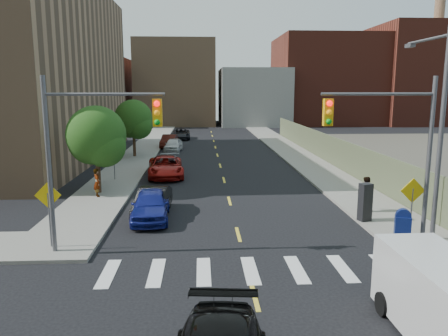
{
  "coord_description": "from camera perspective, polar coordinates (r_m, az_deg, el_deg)",
  "views": [
    {
      "loc": [
        -1.67,
        -10.84,
        6.5
      ],
      "look_at": [
        -0.33,
        13.87,
        2.0
      ],
      "focal_mm": 35.0,
      "sensor_mm": 36.0,
      "label": 1
    }
  ],
  "objects": [
    {
      "name": "bg_bldg_east",
      "position": [
        86.17,
        13.08,
        11.04
      ],
      "size": [
        18.0,
        18.0,
        16.0
      ],
      "primitive_type": "cube",
      "color": "#592319",
      "rests_on": "ground"
    },
    {
      "name": "tree_west_far",
      "position": [
        42.47,
        -11.74,
        6.01
      ],
      "size": [
        3.66,
        3.64,
        5.52
      ],
      "color": "#332114",
      "rests_on": "ground"
    },
    {
      "name": "ground",
      "position": [
        12.75,
        5.18,
        -20.39
      ],
      "size": [
        160.0,
        160.0,
        0.0
      ],
      "primitive_type": "plane",
      "color": "black",
      "rests_on": "ground"
    },
    {
      "name": "mailbox",
      "position": [
        19.6,
        22.29,
        -7.15
      ],
      "size": [
        0.73,
        0.64,
        1.51
      ],
      "rotation": [
        0.0,
        0.0,
        -0.32
      ],
      "color": "navy",
      "rests_on": "sidewalk_ne"
    },
    {
      "name": "parked_car_silver",
      "position": [
        34.34,
        -7.29,
        0.42
      ],
      "size": [
        1.85,
        4.54,
        1.32
      ],
      "primitive_type": "imported",
      "rotation": [
        0.0,
        0.0,
        -0.0
      ],
      "color": "#A3A6AA",
      "rests_on": "ground"
    },
    {
      "name": "sidewalk_ne",
      "position": [
        53.57,
        7.05,
        3.34
      ],
      "size": [
        3.5,
        73.0,
        0.15
      ],
      "primitive_type": "cube",
      "color": "gray",
      "rests_on": "ground"
    },
    {
      "name": "parked_car_red",
      "position": [
        32.87,
        -7.63,
        0.16
      ],
      "size": [
        3.02,
        5.71,
        1.53
      ],
      "primitive_type": "imported",
      "rotation": [
        0.0,
        0.0,
        0.09
      ],
      "color": "#A11510",
      "rests_on": "ground"
    },
    {
      "name": "parked_car_white",
      "position": [
        46.32,
        -6.61,
        3.03
      ],
      "size": [
        2.05,
        4.22,
        1.39
      ],
      "primitive_type": "imported",
      "rotation": [
        0.0,
        0.0,
        -0.1
      ],
      "color": "silver",
      "rests_on": "ground"
    },
    {
      "name": "sidewalk_nw",
      "position": [
        53.08,
        -9.68,
        3.2
      ],
      "size": [
        3.5,
        73.0,
        0.15
      ],
      "primitive_type": "cube",
      "color": "gray",
      "rests_on": "ground"
    },
    {
      "name": "warn_sign_ne",
      "position": [
        19.99,
        23.38,
        -3.58
      ],
      "size": [
        1.06,
        0.06,
        2.83
      ],
      "color": "#59595E",
      "rests_on": "ground"
    },
    {
      "name": "bg_bldg_center",
      "position": [
        81.43,
        3.76,
        9.23
      ],
      "size": [
        12.0,
        16.0,
        10.0
      ],
      "primitive_type": "cube",
      "color": "gray",
      "rests_on": "ground"
    },
    {
      "name": "parked_car_grey",
      "position": [
        57.51,
        -5.63,
        4.45
      ],
      "size": [
        2.43,
        5.01,
        1.37
      ],
      "primitive_type": "imported",
      "rotation": [
        0.0,
        0.0,
        0.03
      ],
      "color": "black",
      "rests_on": "ground"
    },
    {
      "name": "bg_bldg_fareast",
      "position": [
        90.09,
        23.48,
        11.06
      ],
      "size": [
        14.0,
        16.0,
        18.0
      ],
      "primitive_type": "cube",
      "color": "#592319",
      "rests_on": "ground"
    },
    {
      "name": "parked_car_blue",
      "position": [
        22.26,
        -9.56,
        -4.78
      ],
      "size": [
        2.01,
        4.56,
        1.53
      ],
      "primitive_type": "imported",
      "rotation": [
        0.0,
        0.0,
        0.05
      ],
      "color": "navy",
      "rests_on": "ground"
    },
    {
      "name": "parked_car_black",
      "position": [
        23.12,
        -9.32,
        -4.37
      ],
      "size": [
        1.82,
        4.34,
        1.4
      ],
      "primitive_type": "imported",
      "rotation": [
        0.0,
        0.0,
        -0.08
      ],
      "color": "black",
      "rests_on": "ground"
    },
    {
      "name": "tree_west_near",
      "position": [
        27.79,
        -16.3,
        3.65
      ],
      "size": [
        3.66,
        3.64,
        5.52
      ],
      "color": "#332114",
      "rests_on": "ground"
    },
    {
      "name": "bg_bldg_midwest",
      "position": [
        82.96,
        -6.21,
        10.93
      ],
      "size": [
        14.0,
        16.0,
        15.0
      ],
      "primitive_type": "cube",
      "color": "#8C6B4C",
      "rests_on": "ground"
    },
    {
      "name": "cargo_van",
      "position": [
        12.98,
        26.62,
        -15.15
      ],
      "size": [
        2.04,
        4.83,
        2.2
      ],
      "rotation": [
        0.0,
        0.0,
        0.01
      ],
      "color": "silver",
      "rests_on": "ground"
    },
    {
      "name": "warn_sign_midwest",
      "position": [
        31.77,
        -14.21,
        1.83
      ],
      "size": [
        1.06,
        0.06,
        2.83
      ],
      "color": "#59595E",
      "rests_on": "ground"
    },
    {
      "name": "signal_nw",
      "position": [
        17.5,
        -17.39,
        3.36
      ],
      "size": [
        4.59,
        0.3,
        7.0
      ],
      "color": "#59595E",
      "rests_on": "ground"
    },
    {
      "name": "bg_bldg_west",
      "position": [
        83.36,
        -17.47,
        9.49
      ],
      "size": [
        14.0,
        18.0,
        12.0
      ],
      "primitive_type": "cube",
      "color": "#592319",
      "rests_on": "ground"
    },
    {
      "name": "pedestrian_east",
      "position": [
        24.05,
        17.96,
        -3.25
      ],
      "size": [
        1.05,
        0.91,
        1.84
      ],
      "primitive_type": "imported",
      "rotation": [
        0.0,
        0.0,
        3.41
      ],
      "color": "gray",
      "rests_on": "sidewalk_ne"
    },
    {
      "name": "fence_north",
      "position": [
        40.78,
        12.98,
        2.64
      ],
      "size": [
        0.12,
        44.0,
        2.5
      ],
      "primitive_type": "cube",
      "color": "#666B4B",
      "rests_on": "ground"
    },
    {
      "name": "streetlight_ne",
      "position": [
        20.34,
        26.06,
        5.66
      ],
      "size": [
        0.25,
        3.7,
        9.0
      ],
      "color": "#59595E",
      "rests_on": "ground"
    },
    {
      "name": "payphone",
      "position": [
        22.33,
        17.95,
        -4.27
      ],
      "size": [
        0.66,
        0.59,
        1.85
      ],
      "primitive_type": "cube",
      "rotation": [
        0.0,
        0.0,
        0.29
      ],
      "color": "black",
      "rests_on": "sidewalk_ne"
    },
    {
      "name": "smokestack",
      "position": [
        92.19,
        26.0,
        13.96
      ],
      "size": [
        1.8,
        1.8,
        28.0
      ],
      "primitive_type": "cylinder",
      "color": "#8C6B4C",
      "rests_on": "ground"
    },
    {
      "name": "pedestrian_west",
      "position": [
        27.07,
        -16.24,
        -1.85
      ],
      "size": [
        0.62,
        0.73,
        1.69
      ],
      "primitive_type": "imported",
      "rotation": [
        0.0,
        0.0,
        1.99
      ],
      "color": "gray",
      "rests_on": "sidewalk_nw"
    },
    {
      "name": "parked_car_maroon",
      "position": [
        49.37,
        -7.19,
        3.49
      ],
      "size": [
        1.87,
        4.45,
        1.43
      ],
      "primitive_type": "imported",
      "rotation": [
        0.0,
        0.0,
        -0.08
      ],
      "color": "#3B110B",
      "rests_on": "ground"
    },
    {
      "name": "signal_ne",
      "position": [
        18.6,
        21.25,
        3.52
      ],
      "size": [
        4.59,
        0.3,
        7.0
      ],
      "color": "#59595E",
      "rests_on": "ground"
    },
    {
      "name": "warn_sign_nw",
      "position": [
        18.94,
        -21.96,
        -4.22
      ],
      "size": [
        1.06,
        0.06,
        2.83
      ],
      "color": "#59595E",
      "rests_on": "ground"
    }
  ]
}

